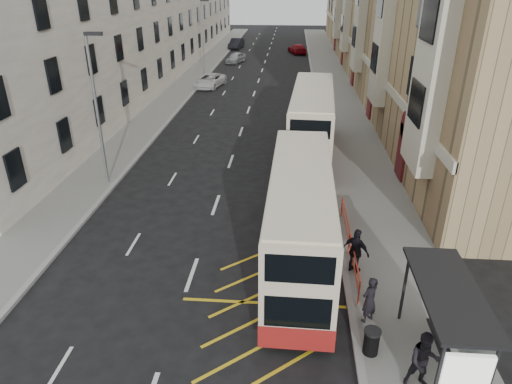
# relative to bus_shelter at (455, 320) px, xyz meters

# --- Properties ---
(ground) EXTENTS (200.00, 200.00, 0.00)m
(ground) POSITION_rel_bus_shelter_xyz_m (-8.34, 0.39, -2.14)
(ground) COLOR black
(ground) RESTS_ON ground
(pavement_right) EXTENTS (4.00, 120.00, 0.15)m
(pavement_right) POSITION_rel_bus_shelter_xyz_m (-0.34, 30.39, -2.06)
(pavement_right) COLOR slate
(pavement_right) RESTS_ON ground
(pavement_left) EXTENTS (3.00, 120.00, 0.15)m
(pavement_left) POSITION_rel_bus_shelter_xyz_m (-15.84, 30.39, -2.06)
(pavement_left) COLOR slate
(pavement_left) RESTS_ON ground
(kerb_right) EXTENTS (0.25, 120.00, 0.15)m
(kerb_right) POSITION_rel_bus_shelter_xyz_m (-2.34, 30.39, -2.06)
(kerb_right) COLOR gray
(kerb_right) RESTS_ON ground
(kerb_left) EXTENTS (0.25, 120.00, 0.15)m
(kerb_left) POSITION_rel_bus_shelter_xyz_m (-14.34, 30.39, -2.06)
(kerb_left) COLOR gray
(kerb_left) RESTS_ON ground
(road_markings) EXTENTS (10.00, 110.00, 0.01)m
(road_markings) POSITION_rel_bus_shelter_xyz_m (-8.34, 45.39, -2.13)
(road_markings) COLOR silver
(road_markings) RESTS_ON ground
(terrace_right) EXTENTS (10.75, 79.00, 15.25)m
(terrace_right) POSITION_rel_bus_shelter_xyz_m (6.54, 45.77, 5.38)
(terrace_right) COLOR tan
(terrace_right) RESTS_ON ground
(terrace_left) EXTENTS (9.18, 79.00, 13.25)m
(terrace_left) POSITION_rel_bus_shelter_xyz_m (-21.77, 45.89, 4.38)
(terrace_left) COLOR silver
(terrace_left) RESTS_ON ground
(bus_shelter) EXTENTS (1.65, 4.25, 2.70)m
(bus_shelter) POSITION_rel_bus_shelter_xyz_m (0.00, 0.00, 0.00)
(bus_shelter) COLOR black
(bus_shelter) RESTS_ON pavement_right
(guard_railing) EXTENTS (0.06, 6.56, 1.01)m
(guard_railing) POSITION_rel_bus_shelter_xyz_m (-2.09, 6.14, -1.28)
(guard_railing) COLOR red
(guard_railing) RESTS_ON pavement_right
(street_lamp_near) EXTENTS (0.93, 0.18, 8.00)m
(street_lamp_near) POSITION_rel_bus_shelter_xyz_m (-14.69, 12.39, 2.50)
(street_lamp_near) COLOR gray
(street_lamp_near) RESTS_ON pavement_left
(street_lamp_far) EXTENTS (0.93, 0.18, 8.00)m
(street_lamp_far) POSITION_rel_bus_shelter_xyz_m (-14.69, 42.39, 2.50)
(street_lamp_far) COLOR gray
(street_lamp_far) RESTS_ON pavement_left
(double_decker_front) EXTENTS (2.52, 10.22, 4.06)m
(double_decker_front) POSITION_rel_bus_shelter_xyz_m (-4.19, 5.48, -0.07)
(double_decker_front) COLOR beige
(double_decker_front) RESTS_ON ground
(double_decker_rear) EXTENTS (3.10, 10.94, 4.31)m
(double_decker_rear) POSITION_rel_bus_shelter_xyz_m (-3.34, 17.84, 0.06)
(double_decker_rear) COLOR beige
(double_decker_rear) RESTS_ON ground
(litter_bin) EXTENTS (0.53, 0.53, 0.87)m
(litter_bin) POSITION_rel_bus_shelter_xyz_m (-1.99, 0.65, -1.54)
(litter_bin) COLOR black
(litter_bin) RESTS_ON pavement_right
(pedestrian_near) EXTENTS (0.75, 0.72, 1.73)m
(pedestrian_near) POSITION_rel_bus_shelter_xyz_m (-1.89, 2.10, -1.12)
(pedestrian_near) COLOR black
(pedestrian_near) RESTS_ON pavement_right
(pedestrian_mid) EXTENTS (0.91, 0.71, 1.86)m
(pedestrian_mid) POSITION_rel_bus_shelter_xyz_m (-0.79, -0.52, -1.06)
(pedestrian_mid) COLOR black
(pedestrian_mid) RESTS_ON pavement_right
(pedestrian_far) EXTENTS (1.15, 1.02, 1.87)m
(pedestrian_far) POSITION_rel_bus_shelter_xyz_m (-1.99, 4.89, -1.05)
(pedestrian_far) COLOR black
(pedestrian_far) RESTS_ON pavement_right
(white_van) EXTENTS (3.17, 5.14, 1.33)m
(white_van) POSITION_rel_bus_shelter_xyz_m (-13.16, 36.90, -1.47)
(white_van) COLOR silver
(white_van) RESTS_ON ground
(car_silver) EXTENTS (2.76, 4.20, 1.33)m
(car_silver) POSITION_rel_bus_shelter_xyz_m (-12.16, 51.17, -1.47)
(car_silver) COLOR #B0B3B8
(car_silver) RESTS_ON ground
(car_dark) EXTENTS (2.15, 4.85, 1.55)m
(car_dark) POSITION_rel_bus_shelter_xyz_m (-13.54, 63.69, -1.36)
(car_dark) COLOR black
(car_dark) RESTS_ON ground
(car_red) EXTENTS (3.08, 5.04, 1.36)m
(car_red) POSITION_rel_bus_shelter_xyz_m (-4.06, 59.63, -1.46)
(car_red) COLOR maroon
(car_red) RESTS_ON ground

